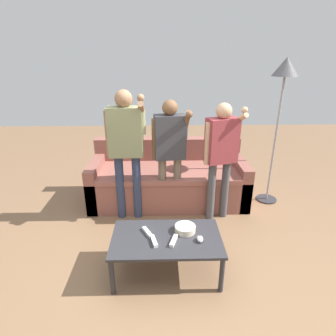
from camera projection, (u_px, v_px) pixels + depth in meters
ground_plane at (163, 269)px, 2.71m from camera, size 12.00×12.00×0.00m
couch at (168, 179)px, 3.95m from camera, size 2.12×0.92×0.81m
coffee_table at (166, 241)px, 2.56m from camera, size 1.00×0.59×0.38m
snack_bowl at (185, 229)px, 2.62m from camera, size 0.20×0.20×0.06m
game_remote_nunchuk at (200, 239)px, 2.48m from camera, size 0.06×0.09×0.05m
floor_lamp at (284, 80)px, 3.39m from camera, size 0.32×0.32×1.91m
player_left at (126, 142)px, 3.22m from camera, size 0.47×0.30×1.59m
player_center at (170, 146)px, 3.33m from camera, size 0.46×0.33×1.47m
player_right at (221, 149)px, 3.24m from camera, size 0.46×0.29×1.45m
game_remote_wand_near at (174, 241)px, 2.47m from camera, size 0.08×0.17×0.03m
game_remote_wand_far at (154, 241)px, 2.46m from camera, size 0.07×0.16×0.03m
game_remote_wand_spare at (147, 232)px, 2.59m from camera, size 0.11×0.16×0.03m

